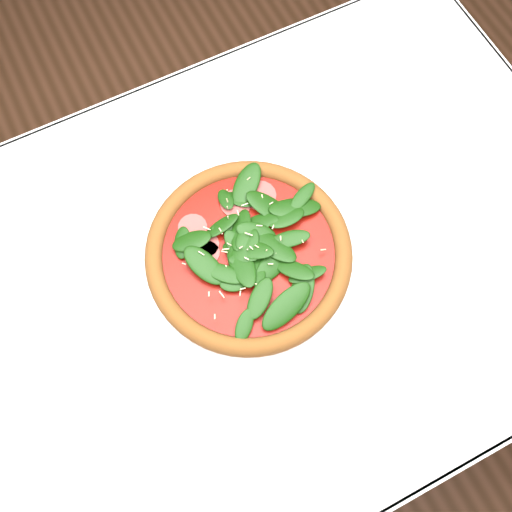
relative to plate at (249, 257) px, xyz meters
name	(u,v)px	position (x,y,z in m)	size (l,w,h in m)	color
ground	(254,356)	(0.00, -0.02, -0.76)	(6.00, 6.00, 0.00)	brown
dining_table	(252,287)	(0.00, -0.02, -0.11)	(1.21, 0.81, 0.75)	white
plate	(249,257)	(0.00, 0.00, 0.00)	(0.38, 0.38, 0.02)	silver
pizza	(249,252)	(0.00, 0.00, 0.02)	(0.42, 0.42, 0.04)	#9B6025
wine_glass	(18,214)	(-0.28, 0.15, 0.13)	(0.08, 0.08, 0.20)	white
saucer_far	(376,137)	(0.30, 0.10, 0.00)	(0.14, 0.14, 0.01)	silver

